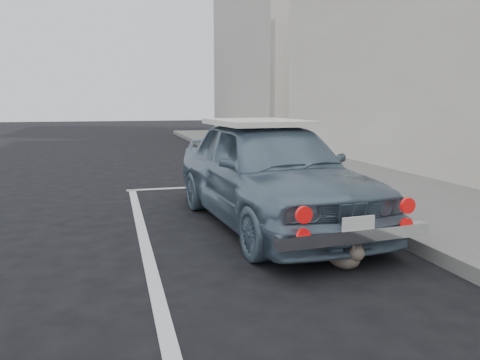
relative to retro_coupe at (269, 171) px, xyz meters
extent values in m
cube|color=#B9B3A7|center=(5.62, 16.37, 3.30)|extent=(3.50, 10.00, 8.00)
cube|color=silver|center=(-0.23, 2.87, -0.69)|extent=(3.00, 0.12, 0.01)
cube|color=silver|center=(-1.63, -0.63, -0.69)|extent=(0.12, 7.00, 0.01)
imported|color=slate|center=(0.00, 0.00, -0.01)|extent=(1.94, 4.16, 1.38)
cube|color=white|center=(-0.03, 0.40, 0.61)|extent=(1.26, 1.62, 0.07)
cube|color=silver|center=(0.15, -1.97, -0.32)|extent=(1.55, 0.24, 0.12)
cube|color=white|center=(0.16, -2.01, -0.22)|extent=(0.33, 0.05, 0.17)
cylinder|color=red|center=(-0.38, -2.04, -0.08)|extent=(0.15, 0.05, 0.15)
cylinder|color=red|center=(0.69, -1.96, -0.08)|extent=(0.15, 0.05, 0.15)
cylinder|color=red|center=(-0.38, -2.04, -0.26)|extent=(0.12, 0.05, 0.12)
cylinder|color=red|center=(0.69, -1.96, -0.26)|extent=(0.12, 0.05, 0.12)
ellipsoid|color=#6A6051|center=(0.15, -1.77, -0.57)|extent=(0.34, 0.43, 0.23)
sphere|color=#6A6051|center=(0.20, -1.93, -0.50)|extent=(0.15, 0.15, 0.15)
cone|color=#6A6051|center=(0.16, -1.94, -0.42)|extent=(0.05, 0.05, 0.06)
cone|color=#6A6051|center=(0.24, -1.92, -0.42)|extent=(0.05, 0.05, 0.06)
cylinder|color=#6A6051|center=(0.15, -1.57, -0.65)|extent=(0.18, 0.21, 0.03)
camera|label=1|loc=(-1.93, -5.64, 0.87)|focal=35.00mm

